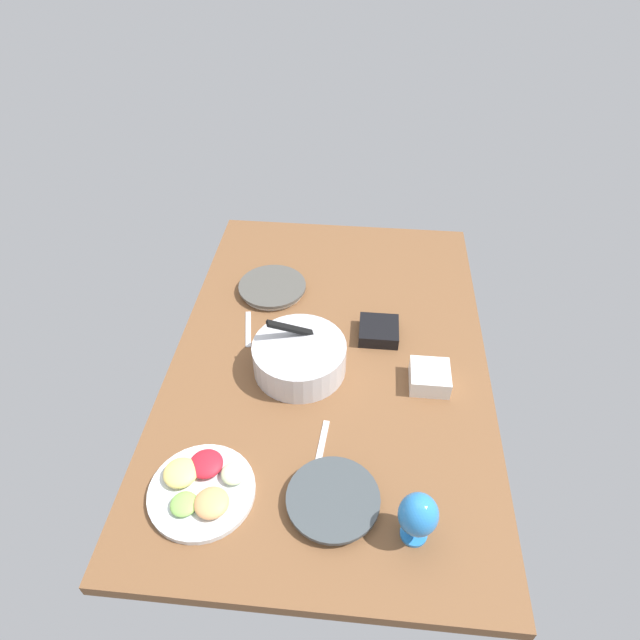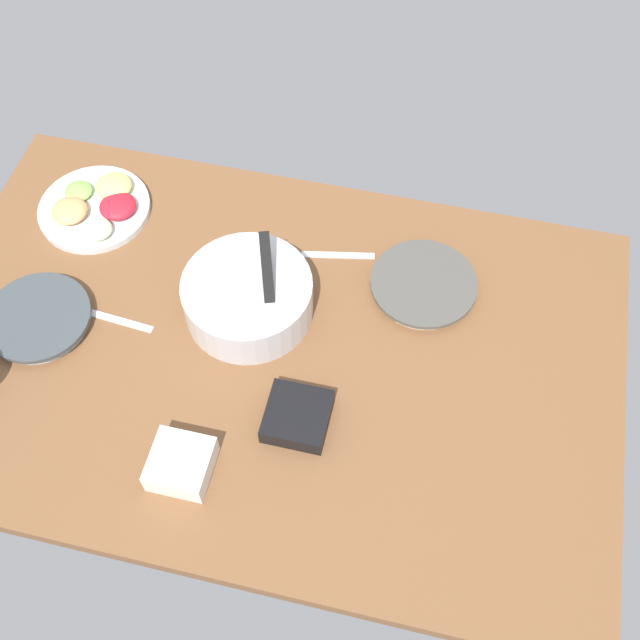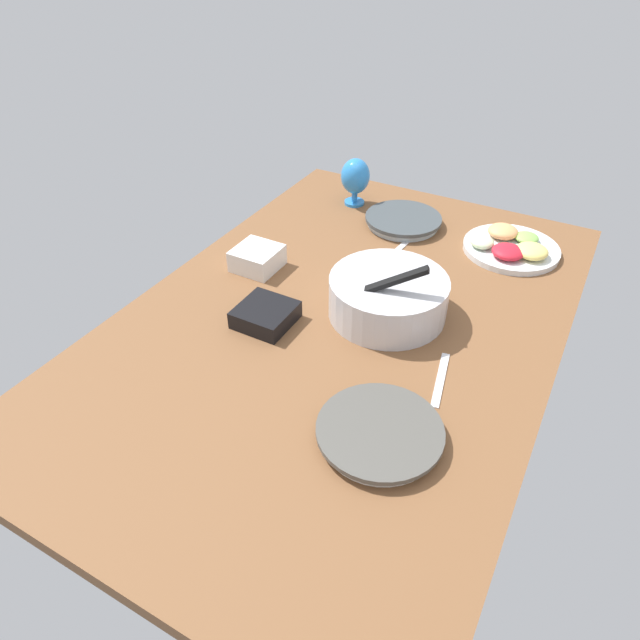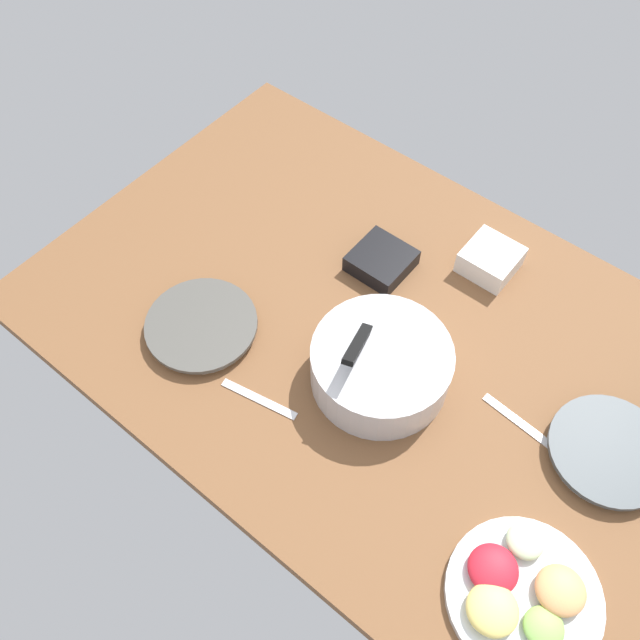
% 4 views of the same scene
% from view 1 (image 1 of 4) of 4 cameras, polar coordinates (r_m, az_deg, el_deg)
% --- Properties ---
extents(ground_plane, '(1.60, 1.04, 0.04)m').
position_cam_1_polar(ground_plane, '(1.82, 1.03, -4.20)').
color(ground_plane, brown).
extents(dinner_plate_left, '(0.24, 0.24, 0.03)m').
position_cam_1_polar(dinner_plate_left, '(1.47, 1.38, -18.51)').
color(dinner_plate_left, silver).
rests_on(dinner_plate_left, ground_plane).
extents(dinner_plate_right, '(0.25, 0.25, 0.03)m').
position_cam_1_polar(dinner_plate_right, '(2.05, -5.06, 3.42)').
color(dinner_plate_right, silver).
rests_on(dinner_plate_right, ground_plane).
extents(mixing_bowl, '(0.30, 0.30, 0.18)m').
position_cam_1_polar(mixing_bowl, '(1.72, -2.19, -3.84)').
color(mixing_bowl, silver).
rests_on(mixing_bowl, ground_plane).
extents(fruit_platter, '(0.28, 0.28, 0.05)m').
position_cam_1_polar(fruit_platter, '(1.52, -12.38, -16.87)').
color(fruit_platter, silver).
rests_on(fruit_platter, ground_plane).
extents(hurricane_glass_blue, '(0.10, 0.10, 0.16)m').
position_cam_1_polar(hurricane_glass_blue, '(1.38, 10.33, -19.68)').
color(hurricane_glass_blue, '#2D82D4').
rests_on(hurricane_glass_blue, ground_plane).
extents(square_bowl_black, '(0.13, 0.13, 0.05)m').
position_cam_1_polar(square_bowl_black, '(1.87, 6.24, -1.08)').
color(square_bowl_black, black).
rests_on(square_bowl_black, ground_plane).
extents(square_bowl_white, '(0.12, 0.12, 0.06)m').
position_cam_1_polar(square_bowl_white, '(1.73, 11.53, -5.86)').
color(square_bowl_white, white).
rests_on(square_bowl_white, ground_plane).
extents(fork_by_left_plate, '(0.18, 0.03, 0.01)m').
position_cam_1_polar(fork_by_left_plate, '(1.57, 0.15, -13.18)').
color(fork_by_left_plate, silver).
rests_on(fork_by_left_plate, ground_plane).
extents(fork_by_right_plate, '(0.18, 0.05, 0.01)m').
position_cam_1_polar(fork_by_right_plate, '(1.91, -7.60, -0.90)').
color(fork_by_right_plate, silver).
rests_on(fork_by_right_plate, ground_plane).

